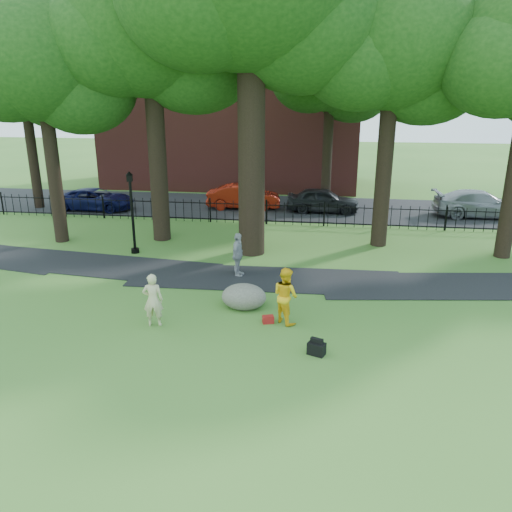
% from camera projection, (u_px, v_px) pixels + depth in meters
% --- Properties ---
extents(ground, '(120.00, 120.00, 0.00)m').
position_uv_depth(ground, '(216.00, 323.00, 14.92)').
color(ground, '#386A25').
rests_on(ground, ground).
extents(footpath, '(36.07, 3.85, 0.03)m').
position_uv_depth(footpath, '(266.00, 279.00, 18.45)').
color(footpath, black).
rests_on(footpath, ground).
extents(street, '(80.00, 7.00, 0.02)m').
position_uv_depth(street, '(275.00, 208.00, 29.96)').
color(street, black).
rests_on(street, ground).
extents(iron_fence, '(44.00, 0.04, 1.20)m').
position_uv_depth(iron_fence, '(266.00, 213.00, 26.01)').
color(iron_fence, black).
rests_on(iron_fence, ground).
extents(brick_building, '(18.00, 8.00, 12.00)m').
position_uv_depth(brick_building, '(233.00, 101.00, 36.16)').
color(brick_building, brown).
rests_on(brick_building, ground).
extents(tree_row, '(26.82, 7.96, 12.42)m').
position_uv_depth(tree_row, '(269.00, 52.00, 20.21)').
color(tree_row, black).
rests_on(tree_row, ground).
extents(woman, '(0.65, 0.49, 1.62)m').
position_uv_depth(woman, '(153.00, 300.00, 14.55)').
color(woman, beige).
rests_on(woman, ground).
extents(man, '(1.05, 1.05, 1.72)m').
position_uv_depth(man, '(286.00, 295.00, 14.75)').
color(man, yellow).
rests_on(man, ground).
extents(pedestrian, '(0.54, 1.02, 1.66)m').
position_uv_depth(pedestrian, '(238.00, 255.00, 18.53)').
color(pedestrian, '#99999D').
rests_on(pedestrian, ground).
extents(boulder, '(1.60, 1.31, 0.84)m').
position_uv_depth(boulder, '(244.00, 295.00, 15.91)').
color(boulder, slate).
rests_on(boulder, ground).
extents(lamppost, '(0.35, 0.35, 3.50)m').
position_uv_depth(lamppost, '(132.00, 214.00, 20.97)').
color(lamppost, black).
rests_on(lamppost, ground).
extents(backpack, '(0.52, 0.43, 0.34)m').
position_uv_depth(backpack, '(316.00, 349.00, 13.09)').
color(backpack, black).
rests_on(backpack, ground).
extents(red_bag, '(0.38, 0.30, 0.23)m').
position_uv_depth(red_bag, '(268.00, 319.00, 14.91)').
color(red_bag, maroon).
rests_on(red_bag, ground).
extents(red_sedan, '(4.43, 1.91, 1.42)m').
position_uv_depth(red_sedan, '(243.00, 197.00, 29.52)').
color(red_sedan, maroon).
rests_on(red_sedan, ground).
extents(navy_van, '(4.45, 2.06, 1.24)m').
position_uv_depth(navy_van, '(96.00, 199.00, 29.26)').
color(navy_van, '#0C0F3C').
rests_on(navy_van, ground).
extents(grey_car, '(4.12, 1.67, 1.40)m').
position_uv_depth(grey_car, '(323.00, 200.00, 28.63)').
color(grey_car, black).
rests_on(grey_car, ground).
extents(silver_car, '(5.14, 2.31, 1.46)m').
position_uv_depth(silver_car, '(480.00, 204.00, 27.50)').
color(silver_car, gray).
rests_on(silver_car, ground).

